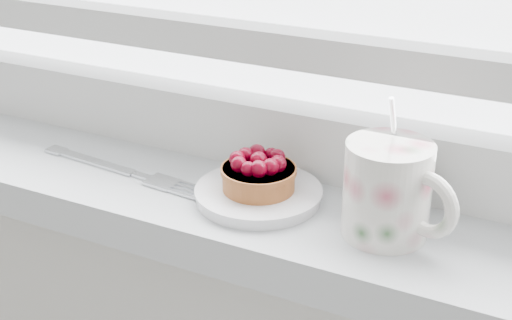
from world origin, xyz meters
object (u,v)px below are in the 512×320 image
Objects in this scene: saucer at (259,194)px; raspberry_tart at (259,173)px; fork at (120,170)px; floral_mug at (390,189)px.

saucer is 1.70× the size of raspberry_tart.
raspberry_tart is at bearing 3.15° from fork.
floral_mug is (0.13, -0.01, 0.02)m from raspberry_tart.
raspberry_tart is 0.13m from floral_mug.
saucer is at bearing 176.95° from floral_mug.
raspberry_tart is (-0.00, -0.00, 0.02)m from saucer.
raspberry_tart is 0.59× the size of floral_mug.
saucer is 0.16m from fork.
floral_mug reaches higher than raspberry_tart.
saucer is at bearing 3.17° from fork.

